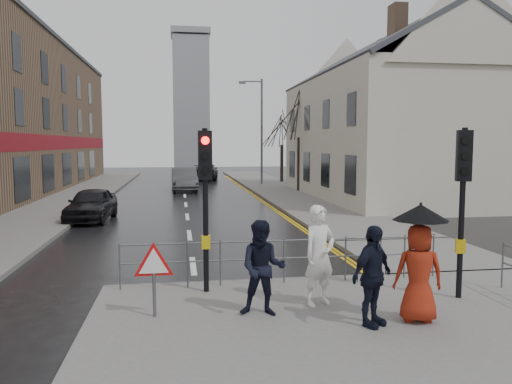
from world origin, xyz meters
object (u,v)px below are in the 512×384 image
object	(u,v)px
pedestrian_b	(263,268)
car_parked	(91,204)
pedestrian_d	(372,276)
pedestrian_with_umbrella	(419,258)
pedestrian_a	(319,255)
car_mid	(184,179)

from	to	relation	value
pedestrian_b	car_parked	bearing A→B (deg)	125.43
pedestrian_d	pedestrian_with_umbrella	bearing A→B (deg)	-27.95
pedestrian_a	car_parked	size ratio (longest dim) A/B	0.48
pedestrian_a	pedestrian_with_umbrella	bearing A→B (deg)	-62.36
pedestrian_with_umbrella	car_parked	world-z (taller)	pedestrian_with_umbrella
pedestrian_with_umbrella	pedestrian_b	bearing A→B (deg)	164.67
pedestrian_with_umbrella	car_mid	world-z (taller)	pedestrian_with_umbrella
pedestrian_d	car_mid	world-z (taller)	pedestrian_d
pedestrian_a	pedestrian_b	bearing A→B (deg)	176.00
pedestrian_b	car_mid	distance (m)	25.95
pedestrian_b	car_mid	size ratio (longest dim) A/B	0.36
pedestrian_with_umbrella	car_mid	size ratio (longest dim) A/B	0.43
pedestrian_d	car_parked	bearing A→B (deg)	82.79
pedestrian_with_umbrella	car_mid	xyz separation A→B (m)	(-3.73, 26.64, -0.48)
pedestrian_b	car_mid	bearing A→B (deg)	106.37
pedestrian_d	car_parked	world-z (taller)	pedestrian_d
pedestrian_b	pedestrian_with_umbrella	xyz separation A→B (m)	(2.62, -0.72, 0.26)
pedestrian_with_umbrella	pedestrian_d	size ratio (longest dim) A/B	1.19
pedestrian_b	pedestrian_with_umbrella	size ratio (longest dim) A/B	0.84
pedestrian_a	pedestrian_b	world-z (taller)	pedestrian_a
pedestrian_b	pedestrian_d	size ratio (longest dim) A/B	1.00
pedestrian_with_umbrella	car_parked	size ratio (longest dim) A/B	0.51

